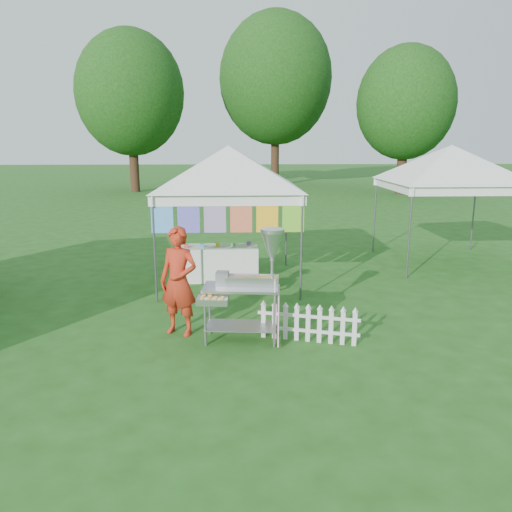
{
  "coord_description": "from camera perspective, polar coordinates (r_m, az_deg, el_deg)",
  "views": [
    {
      "loc": [
        0.12,
        -7.36,
        3.11
      ],
      "look_at": [
        0.5,
        1.26,
        1.1
      ],
      "focal_mm": 35.0,
      "sensor_mm": 36.0,
      "label": 1
    }
  ],
  "objects": [
    {
      "name": "ground",
      "position": [
        7.99,
        -3.22,
        -9.81
      ],
      "size": [
        120.0,
        120.0,
        0.0
      ],
      "primitive_type": "plane",
      "color": "#234B15",
      "rests_on": "ground"
    },
    {
      "name": "canopy_main",
      "position": [
        10.86,
        -3.22,
        12.43
      ],
      "size": [
        4.24,
        4.24,
        3.45
      ],
      "color": "#59595E",
      "rests_on": "ground"
    },
    {
      "name": "picket_fence",
      "position": [
        7.95,
        5.96,
        -7.78
      ],
      "size": [
        1.56,
        0.48,
        0.56
      ],
      "rotation": [
        0.0,
        0.0,
        -0.29
      ],
      "color": "silver",
      "rests_on": "ground"
    },
    {
      "name": "canopy_right",
      "position": [
        13.48,
        21.47,
        11.71
      ],
      "size": [
        4.24,
        4.24,
        3.45
      ],
      "color": "#59595E",
      "rests_on": "ground"
    },
    {
      "name": "tree_right",
      "position": [
        31.05,
        16.75,
        16.38
      ],
      "size": [
        5.6,
        5.6,
        8.42
      ],
      "color": "#311D12",
      "rests_on": "ground"
    },
    {
      "name": "donut_cart",
      "position": [
        7.7,
        -0.36,
        -2.35
      ],
      "size": [
        1.36,
        0.84,
        1.8
      ],
      "rotation": [
        0.0,
        0.0,
        -0.1
      ],
      "color": "gray",
      "rests_on": "ground"
    },
    {
      "name": "display_table",
      "position": [
        11.35,
        -4.35,
        -0.81
      ],
      "size": [
        1.8,
        0.7,
        0.78
      ],
      "primitive_type": "cube",
      "color": "white",
      "rests_on": "ground"
    },
    {
      "name": "tree_mid",
      "position": [
        35.71,
        2.26,
        19.55
      ],
      "size": [
        7.6,
        7.6,
        11.52
      ],
      "color": "#311D12",
      "rests_on": "ground"
    },
    {
      "name": "vendor",
      "position": [
        8.14,
        -8.83,
        -2.89
      ],
      "size": [
        0.76,
        0.64,
        1.78
      ],
      "primitive_type": "imported",
      "rotation": [
        0.0,
        0.0,
        -0.4
      ],
      "color": "#B42A16",
      "rests_on": "ground"
    },
    {
      "name": "tree_left",
      "position": [
        32.07,
        -14.18,
        17.58
      ],
      "size": [
        6.4,
        6.4,
        9.53
      ],
      "color": "#311D12",
      "rests_on": "ground"
    }
  ]
}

